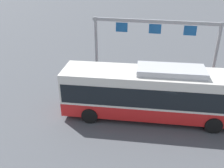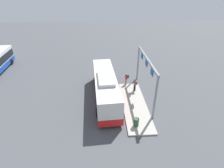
# 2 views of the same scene
# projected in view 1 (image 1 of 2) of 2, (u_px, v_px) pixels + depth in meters

# --- Properties ---
(ground_plane) EXTENTS (120.00, 120.00, 0.00)m
(ground_plane) POSITION_uv_depth(u_px,v_px,m) (152.00, 116.00, 15.91)
(ground_plane) COLOR #4C4F54
(platform_curb) EXTENTS (10.00, 2.80, 0.16)m
(platform_curb) POSITION_uv_depth(u_px,v_px,m) (178.00, 93.00, 18.54)
(platform_curb) COLOR #B2ADA3
(platform_curb) RESTS_ON ground
(bus_main) EXTENTS (11.49, 3.33, 3.46)m
(bus_main) POSITION_uv_depth(u_px,v_px,m) (154.00, 92.00, 15.10)
(bus_main) COLOR red
(bus_main) RESTS_ON ground
(person_boarding) EXTENTS (0.47, 0.59, 1.67)m
(person_boarding) POSITION_uv_depth(u_px,v_px,m) (113.00, 78.00, 18.74)
(person_boarding) COLOR gray
(person_boarding) RESTS_ON platform_curb
(person_waiting_near) EXTENTS (0.44, 0.58, 1.67)m
(person_waiting_near) POSITION_uv_depth(u_px,v_px,m) (139.00, 75.00, 19.17)
(person_waiting_near) COLOR black
(person_waiting_near) RESTS_ON platform_curb
(platform_sign_gantry) EXTENTS (9.61, 0.24, 5.20)m
(platform_sign_gantry) POSITION_uv_depth(u_px,v_px,m) (154.00, 38.00, 18.65)
(platform_sign_gantry) COLOR gray
(platform_sign_gantry) RESTS_ON ground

